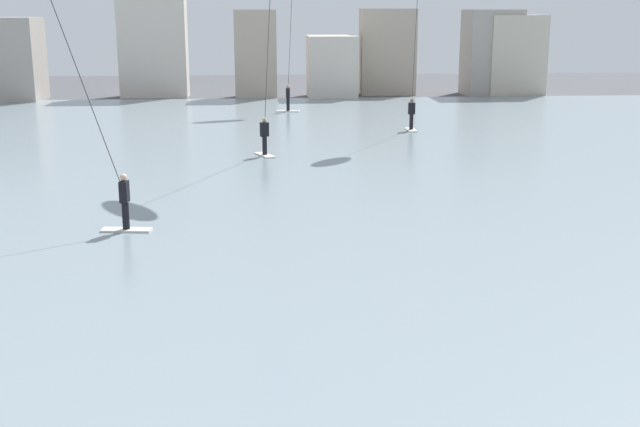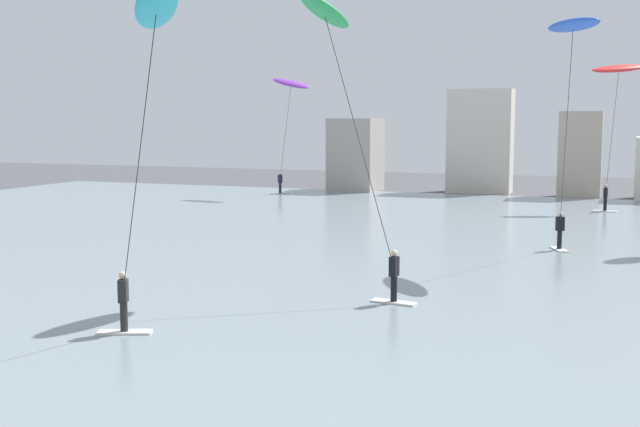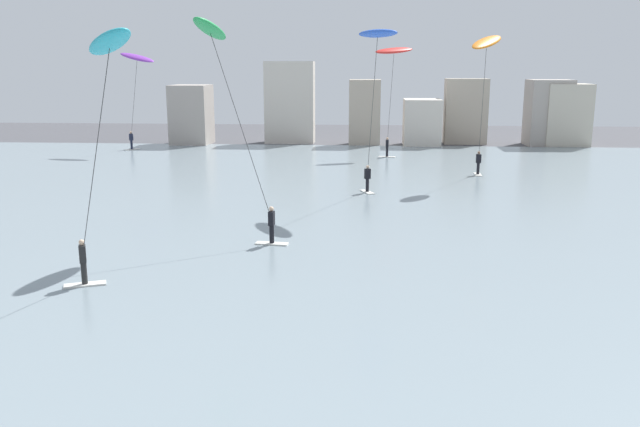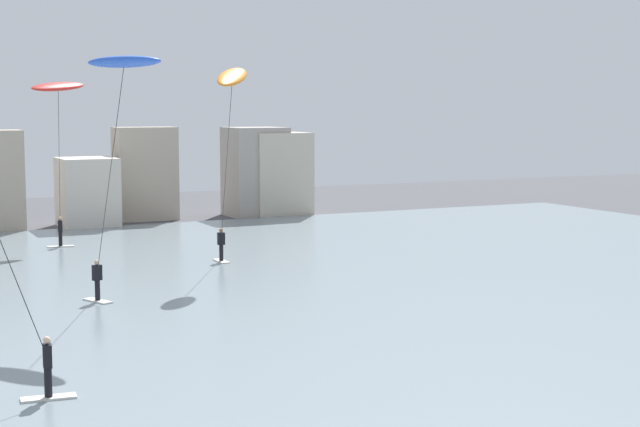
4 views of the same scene
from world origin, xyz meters
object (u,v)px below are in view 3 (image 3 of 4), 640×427
object	(u,v)px
kitesurfer_blue	(377,49)
kitesurfer_green	(217,52)
kitesurfer_red	(393,59)
kitesurfer_orange	(486,54)
kitesurfer_cyan	(106,70)
kitesurfer_purple	(137,65)

from	to	relation	value
kitesurfer_blue	kitesurfer_green	bearing A→B (deg)	-128.58
kitesurfer_red	kitesurfer_orange	xyz separation A→B (m)	(5.39, -12.38, 0.23)
kitesurfer_cyan	kitesurfer_red	world-z (taller)	kitesurfer_red
kitesurfer_purple	kitesurfer_cyan	bearing A→B (deg)	-71.93
kitesurfer_cyan	kitesurfer_red	bearing A→B (deg)	74.28
kitesurfer_cyan	kitesurfer_blue	xyz separation A→B (m)	(8.44, 15.81, 0.98)
kitesurfer_blue	kitesurfer_purple	bearing A→B (deg)	134.51
kitesurfer_blue	kitesurfer_green	world-z (taller)	kitesurfer_green
kitesurfer_cyan	kitesurfer_green	size ratio (longest dim) A/B	0.91
kitesurfer_blue	kitesurfer_green	size ratio (longest dim) A/B	0.98
kitesurfer_cyan	kitesurfer_red	xyz separation A→B (m)	(10.07, 35.78, 0.63)
kitesurfer_purple	kitesurfer_cyan	distance (m)	38.41
kitesurfer_red	kitesurfer_purple	bearing A→B (deg)	178.10
kitesurfer_blue	kitesurfer_red	bearing A→B (deg)	85.35
kitesurfer_red	kitesurfer_orange	world-z (taller)	kitesurfer_orange
kitesurfer_blue	kitesurfer_red	size ratio (longest dim) A/B	1.03
kitesurfer_purple	kitesurfer_green	size ratio (longest dim) A/B	0.92
kitesurfer_purple	kitesurfer_orange	distance (m)	30.36
kitesurfer_blue	kitesurfer_red	distance (m)	20.04
kitesurfer_blue	kitesurfer_green	distance (m)	10.68
kitesurfer_blue	kitesurfer_orange	world-z (taller)	kitesurfer_orange
kitesurfer_green	kitesurfer_blue	bearing A→B (deg)	51.42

